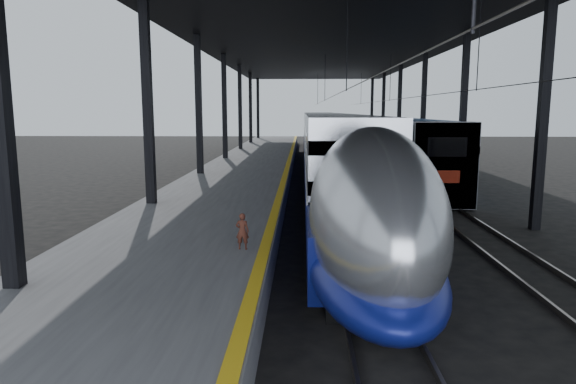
{
  "coord_description": "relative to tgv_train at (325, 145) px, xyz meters",
  "views": [
    {
      "loc": [
        0.32,
        -15.31,
        4.7
      ],
      "look_at": [
        -0.17,
        1.65,
        2.0
      ],
      "focal_mm": 32.0,
      "sensor_mm": 36.0,
      "label": 1
    }
  ],
  "objects": [
    {
      "name": "ground",
      "position": [
        -2.0,
        -24.26,
        -2.1
      ],
      "size": [
        160.0,
        160.0,
        0.0
      ],
      "primitive_type": "plane",
      "color": "black",
      "rests_on": "ground"
    },
    {
      "name": "platform",
      "position": [
        -5.5,
        -4.26,
        -1.6
      ],
      "size": [
        6.0,
        80.0,
        1.0
      ],
      "primitive_type": "cube",
      "color": "#4C4C4F",
      "rests_on": "ground"
    },
    {
      "name": "yellow_strip",
      "position": [
        -2.7,
        -4.26,
        -1.1
      ],
      "size": [
        0.3,
        80.0,
        0.01
      ],
      "primitive_type": "cube",
      "color": "gold",
      "rests_on": "platform"
    },
    {
      "name": "child",
      "position": [
        -3.29,
        -26.19,
        -0.6
      ],
      "size": [
        0.38,
        0.26,
        0.99
      ],
      "primitive_type": "imported",
      "rotation": [
        0.0,
        0.0,
        3.07
      ],
      "color": "#53271B",
      "rests_on": "platform"
    },
    {
      "name": "rails",
      "position": [
        2.5,
        -4.26,
        -2.02
      ],
      "size": [
        6.52,
        80.0,
        0.16
      ],
      "color": "slate",
      "rests_on": "ground"
    },
    {
      "name": "tgv_train",
      "position": [
        0.0,
        0.0,
        0.0
      ],
      "size": [
        3.13,
        65.2,
        4.49
      ],
      "color": "#B0B2B7",
      "rests_on": "ground"
    },
    {
      "name": "canopy",
      "position": [
        -0.1,
        -4.26,
        7.02
      ],
      "size": [
        18.0,
        75.0,
        9.47
      ],
      "color": "black",
      "rests_on": "ground"
    },
    {
      "name": "second_train",
      "position": [
        5.0,
        11.67,
        0.02
      ],
      "size": [
        3.04,
        56.05,
        4.18
      ],
      "color": "navy",
      "rests_on": "ground"
    }
  ]
}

